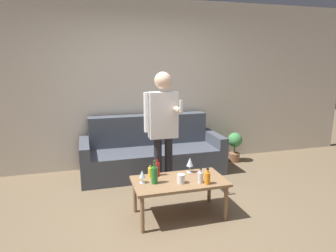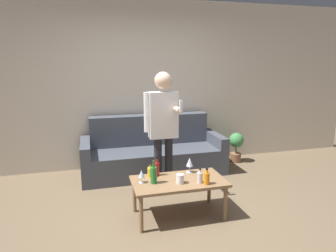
{
  "view_description": "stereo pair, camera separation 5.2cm",
  "coord_description": "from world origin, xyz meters",
  "px_view_note": "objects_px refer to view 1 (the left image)",
  "views": [
    {
      "loc": [
        -0.89,
        -2.72,
        1.74
      ],
      "look_at": [
        0.1,
        0.75,
        0.95
      ],
      "focal_mm": 32.0,
      "sensor_mm": 36.0,
      "label": 1
    },
    {
      "loc": [
        -0.84,
        -2.74,
        1.74
      ],
      "look_at": [
        0.1,
        0.75,
        0.95
      ],
      "focal_mm": 32.0,
      "sensor_mm": 36.0,
      "label": 2
    }
  ],
  "objects_px": {
    "couch": "(152,153)",
    "person_standing_front": "(163,123)",
    "coffee_table": "(179,184)",
    "bottle_orange": "(201,177)"
  },
  "relations": [
    {
      "from": "couch",
      "to": "person_standing_front",
      "type": "distance_m",
      "value": 1.08
    },
    {
      "from": "coffee_table",
      "to": "person_standing_front",
      "type": "relative_size",
      "value": 0.65
    },
    {
      "from": "couch",
      "to": "bottle_orange",
      "type": "bearing_deg",
      "value": -83.39
    },
    {
      "from": "person_standing_front",
      "to": "couch",
      "type": "bearing_deg",
      "value": 86.88
    },
    {
      "from": "coffee_table",
      "to": "bottle_orange",
      "type": "xyz_separation_m",
      "value": [
        0.2,
        -0.13,
        0.11
      ]
    },
    {
      "from": "person_standing_front",
      "to": "bottle_orange",
      "type": "bearing_deg",
      "value": -72.51
    },
    {
      "from": "coffee_table",
      "to": "person_standing_front",
      "type": "height_order",
      "value": "person_standing_front"
    },
    {
      "from": "couch",
      "to": "coffee_table",
      "type": "relative_size",
      "value": 2.11
    },
    {
      "from": "coffee_table",
      "to": "couch",
      "type": "bearing_deg",
      "value": 89.31
    },
    {
      "from": "bottle_orange",
      "to": "person_standing_front",
      "type": "bearing_deg",
      "value": 107.49
    }
  ]
}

